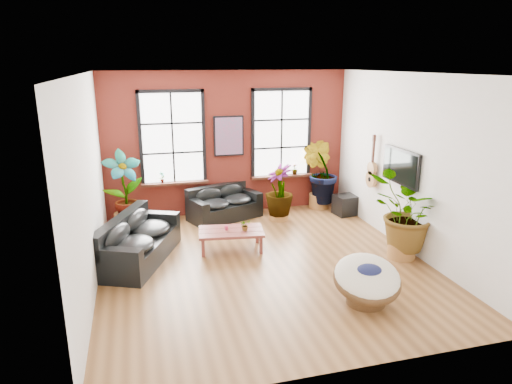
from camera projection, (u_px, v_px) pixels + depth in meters
room at (262, 172)px, 8.30m from camera, size 6.04×6.54×3.54m
sofa_back at (224, 204)px, 11.09m from camera, size 1.90×1.40×0.79m
sofa_left at (136, 241)px, 8.70m from camera, size 1.72×2.38×0.87m
coffee_table at (231, 232)px, 9.21m from camera, size 1.38×0.90×0.50m
papasan_chair at (367, 280)px, 7.13m from camera, size 1.23×1.24×0.80m
poster at (229, 136)px, 11.07m from camera, size 0.74×0.06×0.98m
tv_wall_unit at (392, 169)px, 9.50m from camera, size 0.13×1.86×1.20m
media_box at (347, 205)px, 11.39m from camera, size 0.65×0.56×0.49m
pot_back_left at (126, 221)px, 10.41m from camera, size 0.63×0.63×0.38m
pot_back_right at (319, 201)px, 11.93m from camera, size 0.56×0.56×0.37m
pot_right_wall at (402, 248)px, 8.88m from camera, size 0.65×0.65×0.39m
pot_mid at (279, 213)px, 11.02m from camera, size 0.53×0.53×0.34m
floor_plant_back_left at (124, 187)px, 10.22m from camera, size 1.02×0.85×1.67m
floor_plant_back_right at (320, 172)px, 11.70m from camera, size 1.15×1.12×1.63m
floor_plant_right_wall at (407, 213)px, 8.65m from camera, size 1.70×1.60×1.51m
floor_plant_mid at (279, 190)px, 10.84m from camera, size 0.84×0.84×1.23m
table_plant at (245, 225)px, 9.16m from camera, size 0.25×0.24×0.23m
sill_plant_left at (162, 177)px, 10.87m from camera, size 0.17×0.17×0.27m
sill_plant_right at (295, 169)px, 11.69m from camera, size 0.19×0.19×0.27m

